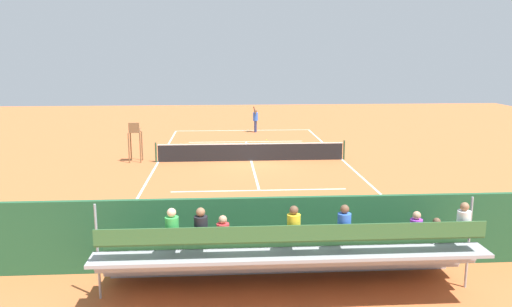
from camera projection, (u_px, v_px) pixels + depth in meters
The scene contains 11 objects.
ground_plane at pixel (251, 161), 27.69m from camera, with size 60.00×60.00×0.00m, color #BC6033.
court_line_markings at pixel (251, 161), 27.73m from camera, with size 10.10×22.20×0.01m.
tennis_net at pixel (251, 152), 27.60m from camera, with size 10.30×0.10×1.07m.
backdrop_wall at pixel (280, 233), 13.80m from camera, with size 18.00×0.16×2.00m, color #235633.
bleacher_stand at pixel (291, 253), 12.42m from camera, with size 9.06×2.40×2.48m.
umpire_chair at pixel (135, 138), 27.20m from camera, with size 0.67×0.67×2.14m.
courtside_bench at pixel (377, 236), 14.79m from camera, with size 1.80×0.40×0.93m.
equipment_bag at pixel (308, 252), 14.60m from camera, with size 0.90×0.36×0.36m, color #B22D2D.
tennis_player at pixel (255, 118), 37.41m from camera, with size 0.45×0.56×1.93m.
tennis_racket at pixel (247, 131), 37.98m from camera, with size 0.33×0.57×0.03m.
tennis_ball_near at pixel (266, 140), 34.14m from camera, with size 0.07×0.07×0.07m, color #CCDB33.
Camera 1 is at (1.53, 27.04, 5.80)m, focal length 35.83 mm.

